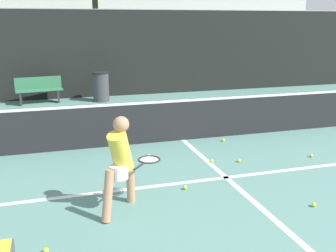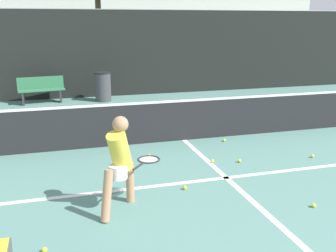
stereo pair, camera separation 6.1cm
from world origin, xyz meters
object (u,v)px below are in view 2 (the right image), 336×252
trash_bin (103,87)px  parked_car (169,66)px  courtside_bench (41,89)px  player_practicing (120,160)px

trash_bin → parked_car: parked_car is taller
courtside_bench → player_practicing: bearing=-88.6°
parked_car → trash_bin: bearing=-129.9°
courtside_bench → parked_car: bearing=28.6°
courtside_bench → trash_bin: size_ratio=1.54×
player_practicing → parked_car: size_ratio=0.31×
trash_bin → parked_car: 5.49m
player_practicing → courtside_bench: player_practicing is taller
player_practicing → courtside_bench: bearing=49.6°
parked_car → player_practicing: bearing=-109.2°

